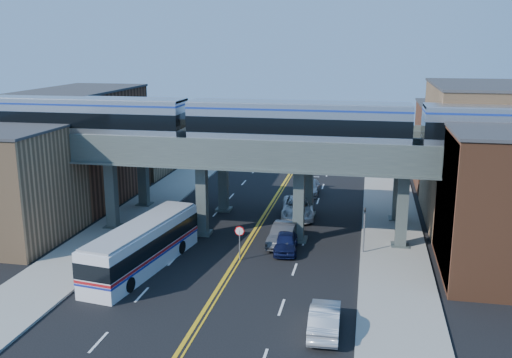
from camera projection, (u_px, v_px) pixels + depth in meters
ground at (226, 276)px, 39.19m from camera, size 120.00×120.00×0.00m
sidewalk_west at (129, 221)px, 50.89m from camera, size 5.00×70.00×0.16m
sidewalk_east at (392, 238)px, 46.51m from camera, size 5.00×70.00×0.16m
building_west_a at (13, 185)px, 45.46m from camera, size 8.00×10.00×9.00m
building_west_b at (84, 146)px, 56.66m from camera, size 8.00×14.00×11.00m
building_west_c at (137, 140)px, 69.40m from camera, size 8.00×10.00×8.00m
building_east_a at (506, 205)px, 38.30m from camera, size 8.00×10.00×10.00m
building_east_b at (477, 156)px, 49.50m from camera, size 8.00×14.00×12.00m
building_east_c at (455, 146)px, 62.24m from camera, size 8.00×10.00×9.00m
mural_panel at (445, 205)px, 39.11m from camera, size 0.10×9.50×9.50m
elevated_viaduct_near at (250, 160)px, 45.29m from camera, size 52.00×3.60×7.40m
elevated_viaduct_far at (265, 145)px, 51.96m from camera, size 52.00×3.60×7.40m
transit_train at (298, 124)px, 43.85m from camera, size 52.62×3.30×3.86m
stop_sign at (240, 237)px, 41.58m from camera, size 0.76×0.09×2.63m
traffic_signal at (364, 225)px, 42.62m from camera, size 0.15×0.18×4.10m
transit_bus at (143, 246)px, 40.19m from camera, size 4.42×12.41×3.13m
car_lane_a at (286, 242)px, 43.59m from camera, size 2.16×4.51×1.49m
car_lane_b at (284, 234)px, 45.03m from camera, size 2.16×5.20×1.67m
car_lane_c at (298, 208)px, 52.14m from camera, size 3.52×6.51×1.73m
car_lane_d at (309, 187)px, 59.94m from camera, size 2.09×5.01×1.45m
car_parked_curb at (325, 319)px, 31.47m from camera, size 1.78×4.79×1.56m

